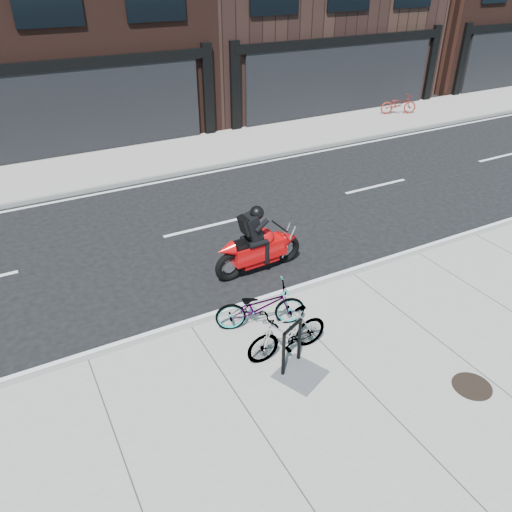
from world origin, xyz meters
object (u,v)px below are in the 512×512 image
bicycle_far (399,104)px  manhole_cover (472,386)px  bicycle_rear (287,333)px  bike_rack (292,343)px  motorcycle (262,244)px  utility_grate (300,374)px  bicycle_front (260,306)px

bicycle_far → manhole_cover: 17.38m
bicycle_rear → manhole_cover: 3.25m
bike_rack → manhole_cover: (2.46, -1.87, -0.54)m
bike_rack → motorcycle: size_ratio=0.41×
bike_rack → bicycle_rear: 0.35m
bicycle_rear → utility_grate: bicycle_rear is taller
bicycle_rear → motorcycle: size_ratio=0.71×
motorcycle → utility_grate: motorcycle is taller
motorcycle → utility_grate: bearing=-111.0°
bicycle_rear → utility_grate: 0.76m
bicycle_front → bike_rack: bearing=-165.2°
manhole_cover → utility_grate: same height
bicycle_front → manhole_cover: 3.97m
bicycle_rear → utility_grate: size_ratio=2.15×
bicycle_front → motorcycle: (1.13, 1.97, 0.10)m
bicycle_rear → bicycle_far: 17.37m
bike_rack → bicycle_front: (0.07, 1.27, -0.08)m
motorcycle → bicycle_far: motorcycle is taller
bicycle_front → bicycle_rear: bicycle_rear is taller
motorcycle → bicycle_far: 14.70m
bicycle_rear → manhole_cover: bearing=47.4°
bicycle_far → manhole_cover: bicycle_far is taller
bike_rack → bicycle_front: size_ratio=0.53×
bike_rack → bicycle_front: 1.27m
bicycle_far → manhole_cover: size_ratio=2.50×
bicycle_front → motorcycle: motorcycle is taller
bicycle_rear → motorcycle: (1.09, 2.91, 0.08)m
motorcycle → manhole_cover: motorcycle is taller
bicycle_front → manhole_cover: size_ratio=2.67×
manhole_cover → utility_grate: size_ratio=0.88×
bicycle_front → bicycle_far: bicycle_front is taller
bicycle_rear → motorcycle: bearing=160.1°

